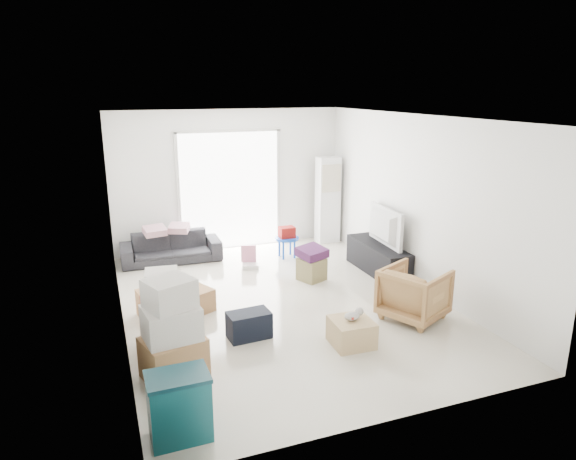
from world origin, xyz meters
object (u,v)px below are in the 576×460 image
at_px(kids_table, 287,236).
at_px(television, 379,240).
at_px(sofa, 171,243).
at_px(storage_bins, 179,406).
at_px(ac_tower, 328,200).
at_px(ottoman, 312,269).
at_px(wood_crate, 351,332).
at_px(tv_console, 378,258).
at_px(armchair, 414,291).

bearing_deg(kids_table, television, -47.77).
xyz_separation_m(sofa, storage_bins, (-0.64, -5.03, -0.03)).
distance_m(ac_tower, kids_table, 1.40).
bearing_deg(ottoman, wood_crate, -100.46).
distance_m(tv_console, armchair, 1.86).
bearing_deg(wood_crate, storage_bins, -155.68).
bearing_deg(ottoman, armchair, -68.14).
distance_m(storage_bins, ottoman, 4.21).
distance_m(television, sofa, 3.75).
height_order(ac_tower, storage_bins, ac_tower).
bearing_deg(armchair, ottoman, -4.19).
bearing_deg(sofa, armchair, -51.39).
bearing_deg(sofa, television, -28.27).
relative_size(armchair, ottoman, 2.14).
relative_size(sofa, kids_table, 3.03).
relative_size(ac_tower, ottoman, 4.67).
height_order(tv_console, armchair, armchair).
relative_size(ac_tower, armchair, 2.18).
bearing_deg(tv_console, sofa, 150.59).
relative_size(ottoman, wood_crate, 0.76).
xyz_separation_m(storage_bins, wood_crate, (2.27, 1.03, -0.16)).
height_order(television, sofa, sofa).
height_order(sofa, armchair, armchair).
distance_m(armchair, storage_bins, 3.70).
bearing_deg(television, ac_tower, 5.16).
relative_size(ac_tower, wood_crate, 3.57).
distance_m(ac_tower, sofa, 3.26).
xyz_separation_m(armchair, ottoman, (-0.74, 1.84, -0.21)).
relative_size(television, ottoman, 2.96).
height_order(ac_tower, sofa, ac_tower).
relative_size(tv_console, television, 1.35).
xyz_separation_m(sofa, wood_crate, (1.63, -4.01, -0.19)).
relative_size(ac_tower, sofa, 0.98).
bearing_deg(ac_tower, storage_bins, -126.61).
distance_m(kids_table, wood_crate, 3.52).
relative_size(tv_console, sofa, 0.84).
bearing_deg(ac_tower, television, -88.56).
height_order(ac_tower, wood_crate, ac_tower).
height_order(sofa, kids_table, sofa).
height_order(storage_bins, kids_table, storage_bins).
relative_size(storage_bins, kids_table, 1.09).
bearing_deg(television, wood_crate, 146.78).
height_order(ac_tower, ottoman, ac_tower).
bearing_deg(television, sofa, 64.30).
distance_m(tv_console, storage_bins, 5.04).
bearing_deg(kids_table, storage_bins, -121.02).
relative_size(sofa, storage_bins, 2.79).
bearing_deg(armchair, kids_table, -13.15).
bearing_deg(ac_tower, wood_crate, -110.82).
distance_m(armchair, kids_table, 3.18).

